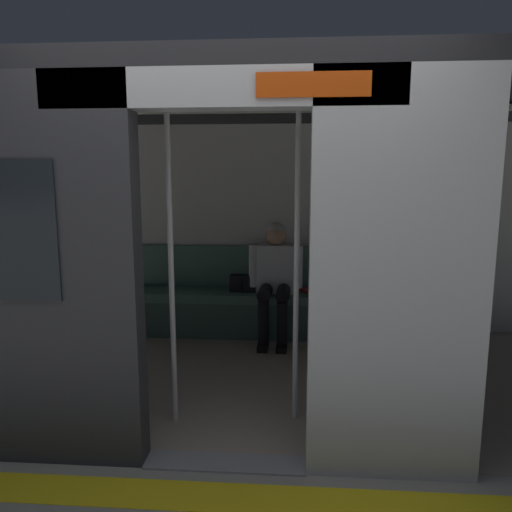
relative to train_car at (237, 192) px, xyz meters
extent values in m
plane|color=gray|center=(-0.06, 1.22, -1.53)|extent=(60.00, 60.00, 0.00)
cube|color=yellow|center=(-0.06, 1.52, -1.53)|extent=(8.00, 0.24, 0.01)
cube|color=#ADAFB5|center=(-0.99, 1.24, -0.43)|extent=(0.93, 0.12, 2.20)
cube|color=black|center=(-0.99, 1.25, -0.17)|extent=(0.51, 0.02, 0.55)
cube|color=#ADAFB5|center=(-0.06, 1.22, 0.56)|extent=(1.87, 0.16, 0.20)
cube|color=#BF3F0C|center=(-0.53, 1.31, 0.56)|extent=(0.56, 0.02, 0.12)
cube|color=black|center=(-0.06, -0.09, 0.72)|extent=(6.40, 2.78, 0.12)
cube|color=gray|center=(-0.06, -0.09, -1.53)|extent=(6.08, 2.62, 0.01)
cube|color=silver|center=(-0.06, -1.39, -0.43)|extent=(6.08, 0.10, 2.20)
cube|color=#4C7566|center=(-0.06, -1.33, -0.84)|extent=(3.52, 0.06, 0.45)
cube|color=white|center=(-0.06, -0.09, 0.63)|extent=(4.48, 0.16, 0.03)
cube|color=gray|center=(-0.06, 1.22, -1.53)|extent=(0.93, 0.19, 0.01)
cube|color=#4C7566|center=(-0.06, -1.11, -1.11)|extent=(2.70, 0.44, 0.09)
cube|color=#39574C|center=(-0.06, -0.91, -1.34)|extent=(2.70, 0.04, 0.38)
cube|color=silver|center=(-0.27, -1.09, -0.82)|extent=(0.39, 0.23, 0.50)
sphere|color=tan|center=(-0.27, -1.09, -0.47)|extent=(0.21, 0.21, 0.21)
sphere|color=#B2ADA8|center=(-0.27, -1.10, -0.43)|extent=(0.19, 0.19, 0.19)
cylinder|color=silver|center=(-0.51, -1.06, -0.79)|extent=(0.08, 0.08, 0.44)
cylinder|color=silver|center=(-0.04, -1.07, -0.79)|extent=(0.08, 0.08, 0.44)
cylinder|color=black|center=(-0.36, -0.89, -1.02)|extent=(0.15, 0.40, 0.14)
cylinder|color=black|center=(-0.18, -0.90, -1.02)|extent=(0.15, 0.40, 0.14)
cylinder|color=black|center=(-0.35, -0.69, -1.28)|extent=(0.10, 0.10, 0.43)
cylinder|color=black|center=(-0.17, -0.70, -1.28)|extent=(0.10, 0.10, 0.43)
cube|color=black|center=(-0.35, -0.64, -1.50)|extent=(0.11, 0.22, 0.06)
cube|color=black|center=(-0.17, -0.65, -1.50)|extent=(0.11, 0.22, 0.06)
cube|color=black|center=(0.07, -1.11, -0.98)|extent=(0.26, 0.14, 0.17)
cube|color=black|center=(0.07, -1.04, -0.99)|extent=(0.02, 0.01, 0.14)
cube|color=#B22D2D|center=(-0.62, -1.11, -1.05)|extent=(0.24, 0.27, 0.03)
cylinder|color=silver|center=(0.35, 0.75, -0.44)|extent=(0.04, 0.04, 2.18)
cylinder|color=silver|center=(-0.47, 0.65, -0.44)|extent=(0.04, 0.04, 2.18)
camera|label=1|loc=(-0.43, 3.76, 0.12)|focal=33.54mm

